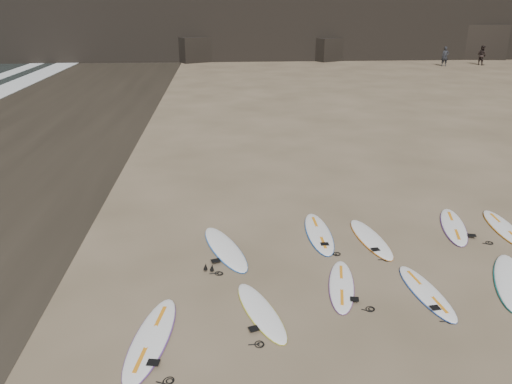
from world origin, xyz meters
TOP-DOWN VIEW (x-y plane):
  - ground at (0.00, 0.00)m, footprint 240.00×240.00m
  - surfboard_0 at (-4.68, -1.23)m, footprint 1.09×2.74m
  - surfboard_1 at (-2.53, -0.50)m, footprint 1.21×2.36m
  - surfboard_2 at (-0.65, 0.36)m, footprint 1.01×2.32m
  - surfboard_3 at (1.15, -0.05)m, footprint 0.82×2.37m
  - surfboard_4 at (3.22, 0.23)m, footprint 1.72×2.74m
  - surfboard_5 at (-3.22, 2.34)m, footprint 1.47×2.76m
  - surfboard_6 at (-0.64, 3.05)m, footprint 0.67×2.66m
  - surfboard_7 at (0.68, 2.61)m, footprint 0.88×2.53m
  - surfboard_8 at (3.25, 3.21)m, footprint 1.29×2.62m
  - surfboard_9 at (4.62, 2.99)m, footprint 0.86×2.55m
  - person_a at (18.62, 38.97)m, footprint 0.72×0.53m
  - person_b at (22.65, 39.67)m, footprint 1.03×1.13m

SIDE VIEW (x-z plane):
  - ground at x=0.00m, z-range 0.00..0.00m
  - surfboard_2 at x=-0.65m, z-range 0.00..0.08m
  - surfboard_1 at x=-2.53m, z-range 0.00..0.08m
  - surfboard_3 at x=1.15m, z-range 0.00..0.08m
  - surfboard_7 at x=0.68m, z-range 0.00..0.09m
  - surfboard_9 at x=4.62m, z-range 0.00..0.09m
  - surfboard_8 at x=3.25m, z-range 0.00..0.09m
  - surfboard_6 at x=-0.64m, z-range 0.00..0.10m
  - surfboard_0 at x=-4.68m, z-range 0.00..0.10m
  - surfboard_5 at x=-3.22m, z-range 0.00..0.10m
  - surfboard_4 at x=3.22m, z-range 0.00..0.10m
  - person_a at x=18.62m, z-range 0.00..1.84m
  - person_b at x=22.65m, z-range 0.00..1.87m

